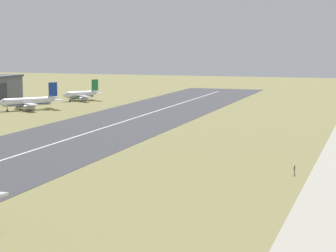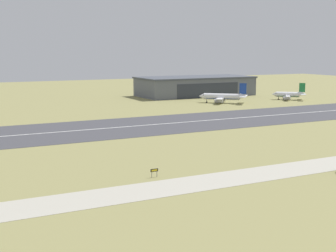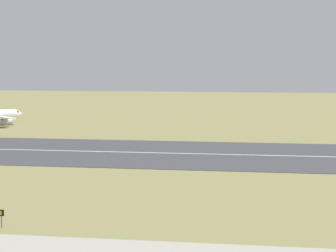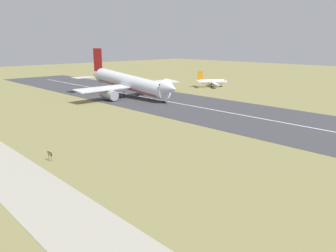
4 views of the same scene
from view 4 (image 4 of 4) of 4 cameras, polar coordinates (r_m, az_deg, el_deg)
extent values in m
plane|color=olive|center=(54.08, 4.09, -10.57)|extent=(618.78, 618.78, 0.00)
cube|color=#3D3D42|center=(97.01, 25.19, -0.59)|extent=(378.78, 40.44, 0.06)
cube|color=silver|center=(97.01, 25.19, -0.57)|extent=(340.90, 0.70, 0.01)
cube|color=#A8A393|center=(43.49, -13.99, -17.63)|extent=(284.08, 10.24, 0.05)
cylinder|color=silver|center=(142.48, -6.60, 7.51)|extent=(44.45, 6.63, 9.95)
cone|color=silver|center=(123.81, 0.51, 6.58)|extent=(6.28, 6.42, 6.83)
cone|color=silver|center=(163.52, -12.21, 8.56)|extent=(8.14, 5.79, 6.35)
cube|color=black|center=(125.90, -0.51, 7.30)|extent=(1.16, 5.43, 0.53)
cube|color=red|center=(142.70, -6.58, 6.81)|extent=(39.56, 6.28, 3.43)
cube|color=silver|center=(133.62, -11.31, 6.40)|extent=(7.03, 22.68, 0.96)
cylinder|color=#A8A8B2|center=(133.78, -10.29, 5.49)|extent=(8.62, 4.01, 4.62)
cube|color=silver|center=(151.17, -1.98, 7.56)|extent=(7.03, 22.68, 0.96)
cylinder|color=#A8A8B2|center=(149.23, -2.14, 6.61)|extent=(8.62, 4.01, 4.62)
cube|color=red|center=(162.01, -12.13, 11.17)|extent=(6.95, 0.32, 10.86)
cube|color=silver|center=(158.79, -14.55, 8.20)|extent=(6.13, 9.80, 0.24)
cube|color=silver|center=(167.32, -9.71, 8.74)|extent=(6.13, 9.80, 0.24)
cylinder|color=black|center=(127.41, -0.79, 4.71)|extent=(0.24, 0.24, 2.83)
cylinder|color=black|center=(127.62, -0.79, 4.18)|extent=(0.84, 0.84, 0.44)
cylinder|color=black|center=(140.52, -7.69, 5.49)|extent=(0.24, 0.24, 2.83)
cylinder|color=black|center=(140.71, -7.67, 5.01)|extent=(0.84, 0.84, 0.44)
cylinder|color=black|center=(145.14, -5.25, 5.84)|extent=(0.24, 0.24, 2.83)
cylinder|color=black|center=(145.32, -5.24, 5.37)|extent=(0.84, 0.84, 0.44)
cylinder|color=white|center=(174.62, 7.80, 7.64)|extent=(9.09, 10.62, 2.51)
cone|color=white|center=(176.33, 10.00, 7.62)|extent=(3.37, 3.33, 2.51)
cone|color=white|center=(173.04, 5.44, 7.80)|extent=(3.64, 3.76, 2.26)
cube|color=black|center=(175.95, 9.61, 7.79)|extent=(2.36, 2.18, 0.44)
cube|color=orange|center=(174.70, 7.79, 7.42)|extent=(8.28, 9.64, 0.20)
cube|color=white|center=(170.12, 8.24, 7.30)|extent=(6.78, 5.93, 0.40)
cylinder|color=#A8A8B2|center=(170.88, 8.31, 6.98)|extent=(3.24, 3.53, 1.56)
cube|color=white|center=(179.33, 7.52, 7.69)|extent=(6.78, 5.93, 0.40)
cylinder|color=#A8A8B2|center=(179.00, 7.67, 7.34)|extent=(3.24, 3.53, 1.56)
cube|color=orange|center=(172.82, 5.61, 8.77)|extent=(1.91, 2.32, 4.27)
cube|color=white|center=(169.96, 5.66, 7.65)|extent=(4.49, 4.25, 0.24)
cube|color=white|center=(176.15, 5.26, 7.90)|extent=(4.49, 4.25, 0.24)
cylinder|color=black|center=(175.96, 9.23, 6.98)|extent=(0.24, 0.24, 1.50)
cylinder|color=black|center=(176.03, 9.23, 6.81)|extent=(0.84, 0.84, 0.44)
cylinder|color=black|center=(173.34, 7.80, 6.93)|extent=(0.24, 0.24, 1.50)
cylinder|color=black|center=(173.41, 7.80, 6.75)|extent=(0.84, 0.84, 0.44)
cylinder|color=black|center=(176.25, 7.58, 7.06)|extent=(0.24, 0.24, 1.50)
cylinder|color=black|center=(176.32, 7.57, 6.89)|extent=(0.84, 0.84, 0.44)
cylinder|color=#4C4C51|center=(69.61, -20.05, -5.12)|extent=(0.10, 0.10, 1.18)
cylinder|color=#4C4C51|center=(68.58, -19.64, -5.38)|extent=(0.10, 0.10, 1.18)
cube|color=black|center=(68.81, -19.91, -4.54)|extent=(1.69, 0.12, 0.62)
cube|color=yellow|center=(68.79, -19.96, -4.55)|extent=(1.28, 0.02, 0.37)
camera|label=1|loc=(187.87, -41.67, 11.91)|focal=70.00mm
camera|label=2|loc=(116.91, -75.49, 5.34)|focal=50.00mm
camera|label=3|loc=(55.13, -99.28, -9.24)|focal=85.00mm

